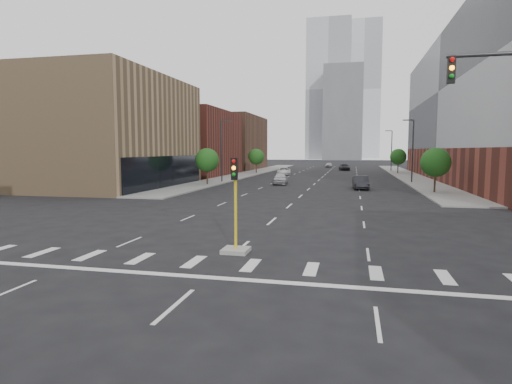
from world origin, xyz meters
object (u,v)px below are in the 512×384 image
(car_near_left, at_px, (280,179))
(car_distant, at_px, (329,165))
(car_far_left, at_px, (284,171))
(car_deep_right, at_px, (344,167))
(median_traffic_signal, at_px, (236,232))
(car_mid_right, at_px, (361,182))

(car_near_left, relative_size, car_distant, 1.21)
(car_far_left, bearing_deg, car_near_left, -90.12)
(car_deep_right, distance_m, car_distant, 16.52)
(car_distant, bearing_deg, car_near_left, -89.20)
(median_traffic_signal, relative_size, car_mid_right, 0.89)
(car_mid_right, xyz_separation_m, car_far_left, (-13.79, 27.19, -0.08))
(car_near_left, bearing_deg, median_traffic_signal, -89.14)
(car_far_left, bearing_deg, median_traffic_signal, -90.93)
(car_deep_right, bearing_deg, car_mid_right, -94.37)
(car_mid_right, relative_size, car_distant, 1.27)
(car_mid_right, xyz_separation_m, car_deep_right, (-2.94, 48.46, -0.04))
(median_traffic_signal, relative_size, car_far_left, 0.83)
(car_mid_right, xyz_separation_m, car_distant, (-7.43, 64.36, -0.15))
(car_mid_right, bearing_deg, car_distant, 92.94)
(car_near_left, relative_size, car_far_left, 0.89)
(car_near_left, xyz_separation_m, car_distant, (3.31, 59.35, -0.14))
(car_deep_right, bearing_deg, car_distant, 97.90)
(car_far_left, relative_size, car_distant, 1.36)
(car_mid_right, distance_m, car_far_left, 30.49)
(car_near_left, distance_m, car_far_left, 22.40)
(median_traffic_signal, bearing_deg, car_near_left, 96.59)
(car_far_left, distance_m, car_distant, 37.71)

